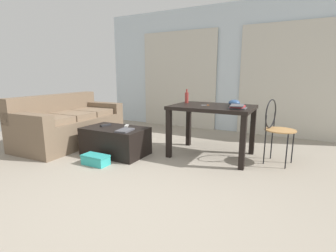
# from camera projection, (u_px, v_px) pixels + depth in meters

# --- Properties ---
(ground_plane) EXTENTS (8.48, 8.48, 0.00)m
(ground_plane) POSITION_uv_depth(u_px,v_px,m) (187.00, 159.00, 3.59)
(ground_plane) COLOR gray
(wall_back) EXTENTS (5.94, 0.10, 2.61)m
(wall_back) POSITION_uv_depth(u_px,v_px,m) (229.00, 69.00, 5.20)
(wall_back) COLOR silver
(wall_back) RESTS_ON ground
(curtains) EXTENTS (4.06, 0.03, 2.14)m
(curtains) POSITION_uv_depth(u_px,v_px,m) (228.00, 81.00, 5.18)
(curtains) COLOR beige
(curtains) RESTS_ON ground
(couch) EXTENTS (1.00, 1.86, 0.85)m
(couch) POSITION_uv_depth(u_px,v_px,m) (69.00, 125.00, 4.38)
(couch) COLOR brown
(couch) RESTS_ON ground
(coffee_table) EXTENTS (0.95, 0.57, 0.41)m
(coffee_table) POSITION_uv_depth(u_px,v_px,m) (115.00, 141.00, 3.78)
(coffee_table) COLOR black
(coffee_table) RESTS_ON ground
(craft_table) EXTENTS (1.15, 0.83, 0.75)m
(craft_table) POSITION_uv_depth(u_px,v_px,m) (212.00, 113.00, 3.62)
(craft_table) COLOR black
(craft_table) RESTS_ON ground
(wire_chair) EXTENTS (0.40, 0.42, 0.87)m
(wire_chair) POSITION_uv_depth(u_px,v_px,m) (276.00, 124.00, 3.35)
(wire_chair) COLOR #B7844C
(wire_chair) RESTS_ON ground
(bottle_near) EXTENTS (0.06, 0.06, 0.22)m
(bottle_near) POSITION_uv_depth(u_px,v_px,m) (187.00, 97.00, 3.92)
(bottle_near) COLOR #99332D
(bottle_near) RESTS_ON craft_table
(bowl) EXTENTS (0.16, 0.16, 0.09)m
(bowl) POSITION_uv_depth(u_px,v_px,m) (234.00, 103.00, 3.56)
(bowl) COLOR #2D4C7A
(bowl) RESTS_ON craft_table
(book_stack) EXTENTS (0.23, 0.31, 0.05)m
(book_stack) POSITION_uv_depth(u_px,v_px,m) (238.00, 107.00, 3.28)
(book_stack) COLOR #4C4C51
(book_stack) RESTS_ON craft_table
(scissors) EXTENTS (0.12, 0.10, 0.00)m
(scissors) POSITION_uv_depth(u_px,v_px,m) (206.00, 105.00, 3.63)
(scissors) COLOR #9EA0A5
(scissors) RESTS_ON craft_table
(tv_remote_primary) EXTENTS (0.09, 0.18, 0.02)m
(tv_remote_primary) POSITION_uv_depth(u_px,v_px,m) (106.00, 125.00, 3.86)
(tv_remote_primary) COLOR #232326
(tv_remote_primary) RESTS_ON coffee_table
(tv_remote_secondary) EXTENTS (0.11, 0.16, 0.02)m
(tv_remote_secondary) POSITION_uv_depth(u_px,v_px,m) (127.00, 126.00, 3.82)
(tv_remote_secondary) COLOR #B7B7B2
(tv_remote_secondary) RESTS_ON coffee_table
(magazine) EXTENTS (0.21, 0.29, 0.02)m
(magazine) POSITION_uv_depth(u_px,v_px,m) (125.00, 130.00, 3.50)
(magazine) COLOR #4C4C51
(magazine) RESTS_ON coffee_table
(shoebox) EXTENTS (0.37, 0.19, 0.14)m
(shoebox) POSITION_uv_depth(u_px,v_px,m) (96.00, 160.00, 3.36)
(shoebox) COLOR #33B2AD
(shoebox) RESTS_ON ground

